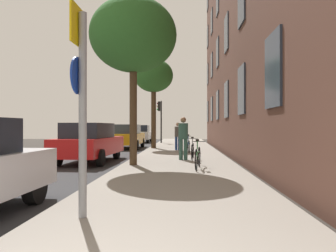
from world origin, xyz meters
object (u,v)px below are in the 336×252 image
bicycle_2 (188,145)px  pedestrian_0 (183,135)px  bicycle_0 (198,157)px  car_2 (127,136)px  car_3 (141,134)px  sign_post (81,94)px  tree_near (133,36)px  car_1 (90,142)px  bicycle_1 (193,150)px  pedestrian_1 (178,134)px  tree_far (154,77)px  traffic_light (160,114)px

bicycle_2 → pedestrian_0: 3.80m
bicycle_0 → car_2: size_ratio=0.39×
bicycle_2 → pedestrian_0: (-0.25, -3.74, 0.63)m
pedestrian_0 → car_3: size_ratio=0.40×
bicycle_2 → car_2: (-4.08, 4.49, 0.35)m
car_3 → car_2: bearing=-88.7°
sign_post → pedestrian_0: bearing=79.6°
tree_near → car_1: tree_near is taller
sign_post → car_3: sign_post is taller
sign_post → bicycle_0: 6.20m
sign_post → bicycle_0: (2.00, 5.68, -1.47)m
bicycle_1 → bicycle_2: (-0.15, 3.32, 0.01)m
pedestrian_1 → sign_post: bearing=-95.0°
pedestrian_1 → tree_near: bearing=-101.5°
car_1 → car_3: bearing=90.5°
car_1 → tree_near: bearing=-39.0°
bicycle_1 → car_2: bearing=118.4°
tree_near → bicycle_0: 4.87m
tree_near → car_1: bearing=141.0°
sign_post → car_2: 16.74m
tree_far → pedestrian_1: tree_far is taller
bicycle_0 → pedestrian_1: size_ratio=1.09×
sign_post → car_1: size_ratio=0.72×
tree_near → tree_far: bearing=90.8°
sign_post → car_3: bearing=95.7°
bicycle_2 → pedestrian_1: 1.80m
tree_far → car_1: 8.46m
sign_post → car_1: bearing=106.0°
pedestrian_0 → car_1: pedestrian_0 is taller
tree_near → tree_far: (-0.13, 8.96, -0.03)m
car_2 → bicycle_2: bearing=-47.8°
bicycle_1 → car_3: size_ratio=0.38×
sign_post → pedestrian_1: bearing=85.0°
bicycle_2 → pedestrian_0: pedestrian_0 is taller
tree_far → bicycle_2: size_ratio=3.38×
tree_far → pedestrian_1: bearing=-48.9°
bicycle_1 → car_3: car_3 is taller
traffic_light → tree_near: size_ratio=0.60×
pedestrian_0 → car_3: bearing=103.6°
tree_near → bicycle_2: bearing=69.8°
bicycle_1 → pedestrian_1: pedestrian_1 is taller
traffic_light → bicycle_0: 16.64m
tree_near → bicycle_1: tree_near is taller
bicycle_1 → bicycle_2: size_ratio=0.99×
bicycle_1 → car_1: size_ratio=0.38×
traffic_light → pedestrian_1: 8.64m
pedestrian_1 → car_1: 6.51m
tree_near → bicycle_2: tree_near is taller
tree_near → car_2: (-2.05, 10.02, -3.88)m
sign_post → tree_near: (-0.26, 6.52, 2.75)m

